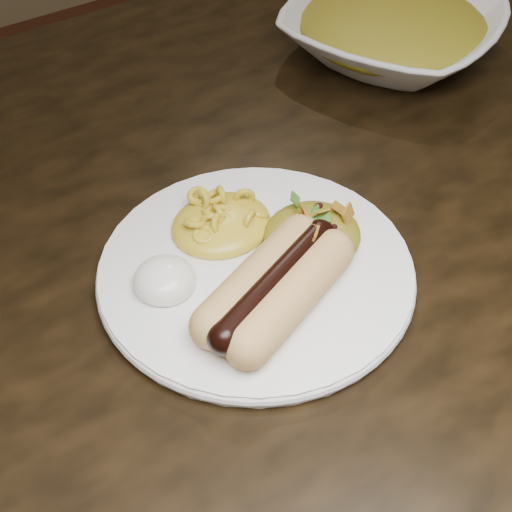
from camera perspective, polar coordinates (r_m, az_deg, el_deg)
table at (r=0.67m, az=-10.48°, el=-7.60°), size 1.60×0.90×0.75m
plate at (r=0.59m, az=-0.00°, el=-1.15°), size 0.31×0.31×0.01m
hotdog at (r=0.54m, az=1.57°, el=-2.40°), size 0.13×0.11×0.04m
mac_and_cheese at (r=0.60m, az=-2.81°, el=3.43°), size 0.11×0.10×0.03m
sour_cream at (r=0.56m, az=-7.39°, el=-1.42°), size 0.06×0.06×0.03m
taco_salad at (r=0.60m, az=4.54°, el=2.26°), size 0.08×0.08×0.04m
serving_bowl at (r=0.88m, az=10.81°, el=17.04°), size 0.31×0.31×0.06m
bowl_filling at (r=0.87m, az=11.00°, el=18.24°), size 0.26×0.26×0.05m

